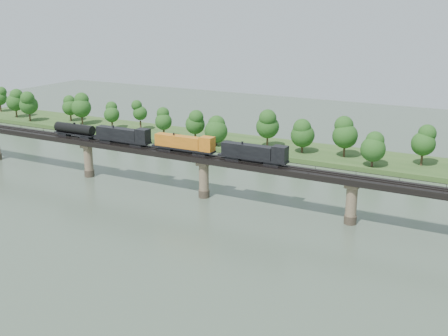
% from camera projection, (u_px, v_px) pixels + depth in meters
% --- Properties ---
extents(ground, '(400.00, 400.00, 0.00)m').
position_uv_depth(ground, '(137.00, 236.00, 125.54)').
color(ground, '#39493A').
rests_on(ground, ground).
extents(far_bank, '(300.00, 24.00, 1.60)m').
position_uv_depth(far_bank, '(283.00, 149.00, 197.12)').
color(far_bank, '#2D4B1E').
rests_on(far_bank, ground).
extents(bridge, '(236.00, 30.00, 11.50)m').
position_uv_depth(bridge, '(204.00, 178.00, 149.35)').
color(bridge, '#473A2D').
rests_on(bridge, ground).
extents(bridge_superstructure, '(220.00, 4.90, 0.75)m').
position_uv_depth(bridge_superstructure, '(204.00, 155.00, 147.57)').
color(bridge_superstructure, black).
rests_on(bridge_superstructure, bridge).
extents(far_treeline, '(289.06, 17.54, 13.60)m').
position_uv_depth(far_treeline, '(257.00, 127.00, 194.83)').
color(far_treeline, '#382619').
rests_on(far_treeline, far_bank).
extents(freight_train, '(75.54, 2.94, 5.20)m').
position_uv_depth(freight_train, '(162.00, 141.00, 152.88)').
color(freight_train, black).
rests_on(freight_train, bridge).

